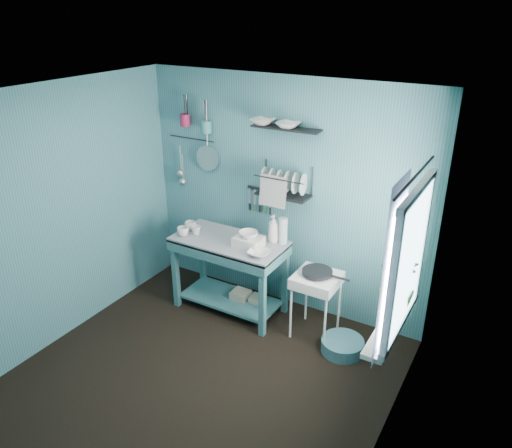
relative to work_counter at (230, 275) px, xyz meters
The scene contains 36 objects.
floor 1.19m from the work_counter, 69.51° to the right, with size 3.20×3.20×0.00m, color black.
ceiling 2.36m from the work_counter, 69.51° to the right, with size 3.20×3.20×0.00m, color silver.
wall_back 1.02m from the work_counter, 49.86° to the left, with size 3.20×3.20×0.00m, color #3D747E.
wall_front 2.70m from the work_counter, 81.30° to the right, with size 3.20×3.20×0.00m, color #3D747E.
wall_left 1.80m from the work_counter, 139.37° to the right, with size 3.00×3.00×0.00m, color #3D747E.
wall_right 2.39m from the work_counter, 27.60° to the right, with size 3.00×3.00×0.00m, color #3D747E.
work_counter is the anchor object (origin of this frame).
mug_left 0.69m from the work_counter, 161.57° to the right, with size 0.12×0.12×0.10m, color silver.
mug_mid 0.61m from the work_counter, behind, with size 0.10×0.10×0.09m, color silver.
mug_right 0.69m from the work_counter, behind, with size 0.12×0.12×0.10m, color silver.
wash_tub 0.53m from the work_counter, ahead, with size 0.28×0.22×0.10m, color silver.
tub_bowl 0.61m from the work_counter, ahead, with size 0.20×0.20×0.06m, color silver.
soap_bottle 0.74m from the work_counter, 25.46° to the left, with size 0.12×0.12×0.30m, color silver.
water_bottle 0.80m from the work_counter, 22.93° to the left, with size 0.09×0.09×0.28m, color silver.
counter_bowl 0.65m from the work_counter, 18.43° to the right, with size 0.22×0.22×0.05m, color silver.
hotplate_stand 1.00m from the work_counter, ahead, with size 0.43×0.43×0.68m, color silver.
frying_pan 1.04m from the work_counter, ahead, with size 0.30×0.30×0.04m, color black.
knife_strip 0.98m from the work_counter, 73.02° to the left, with size 0.32×0.02×0.03m, color black.
dish_rack 1.20m from the work_counter, 35.88° to the left, with size 0.55×0.24×0.32m, color black.
upper_shelf 1.69m from the work_counter, 38.38° to the left, with size 0.70×0.18×0.01m, color black.
shelf_bowl_left 1.71m from the work_counter, 61.12° to the left, with size 0.24×0.24×0.06m, color silver.
shelf_bowl_right 1.77m from the work_counter, 37.02° to the left, with size 0.23×0.23×0.06m, color silver.
utensil_cup_magenta 1.76m from the work_counter, 154.18° to the left, with size 0.11×0.11×0.13m, color #A01D46.
utensil_cup_teal 1.61m from the work_counter, 143.10° to the left, with size 0.11×0.11×0.13m, color teal.
colander 1.31m from the work_counter, 142.44° to the left, with size 0.28×0.28×0.03m, color #AEB1B6.
ladle_outer 1.47m from the work_counter, 155.41° to the left, with size 0.01×0.01×0.30m, color #AEB1B6.
ladle_inner 1.38m from the work_counter, 154.83° to the left, with size 0.01×0.01×0.30m, color #AEB1B6.
hook_rail 1.57m from the work_counter, 150.24° to the left, with size 0.01×0.01×0.60m, color black.
window_glass 2.28m from the work_counter, 16.63° to the right, with size 1.10×1.10×0.00m, color white.
windowsill 2.02m from the work_counter, 17.34° to the right, with size 0.16×0.95×0.04m, color silver.
curtain 2.34m from the work_counter, 24.99° to the right, with size 1.35×1.35×0.00m, color silver.
curtain_rod 2.59m from the work_counter, 17.00° to the right, with size 0.02×0.02×1.05m, color black.
potted_plant 2.02m from the work_counter, 12.67° to the right, with size 0.28×0.28×0.51m, color #255C28.
storage_tin_large 0.33m from the work_counter, 26.57° to the left, with size 0.18×0.18×0.22m, color gray.
storage_tin_small 0.45m from the work_counter, 14.93° to the left, with size 0.15×0.15×0.20m, color gray.
floor_basin 1.40m from the work_counter, ahead, with size 0.42×0.42×0.13m, color #3E707B.
Camera 1 is at (2.22, -2.88, 3.13)m, focal length 35.00 mm.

